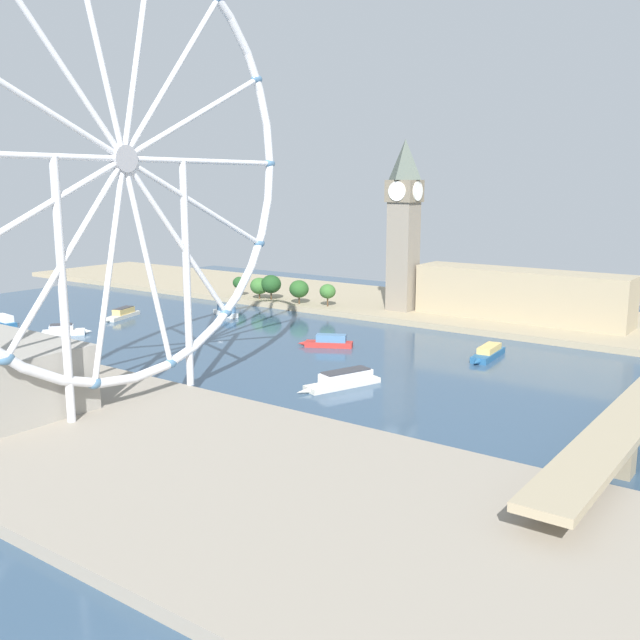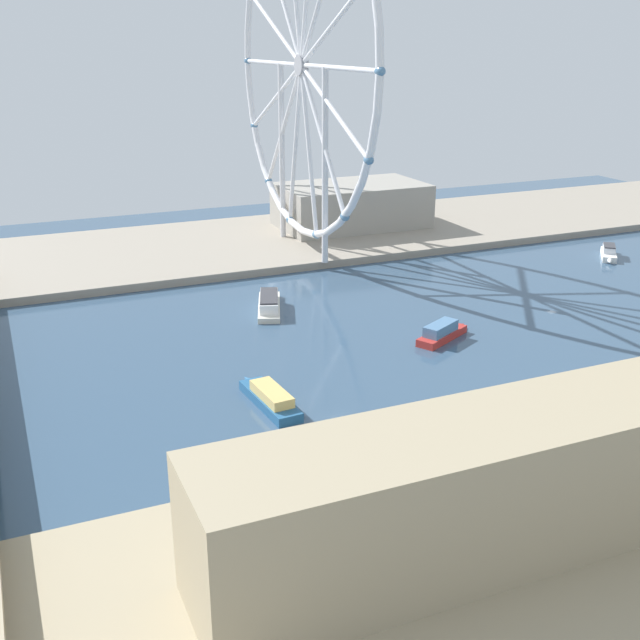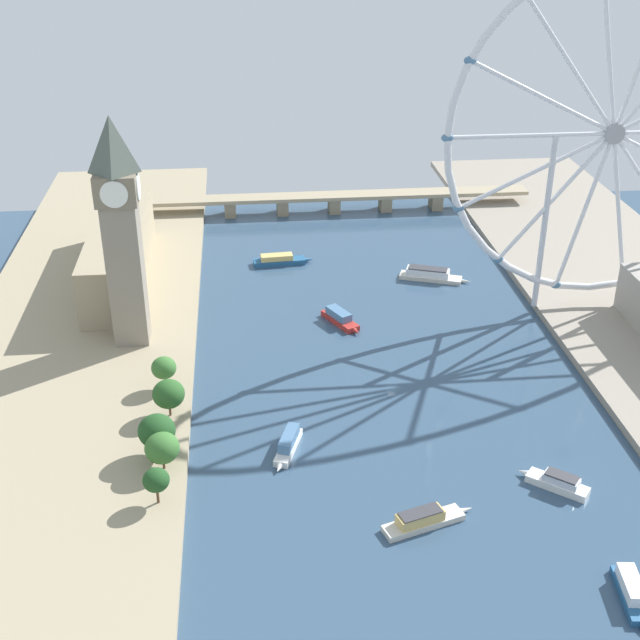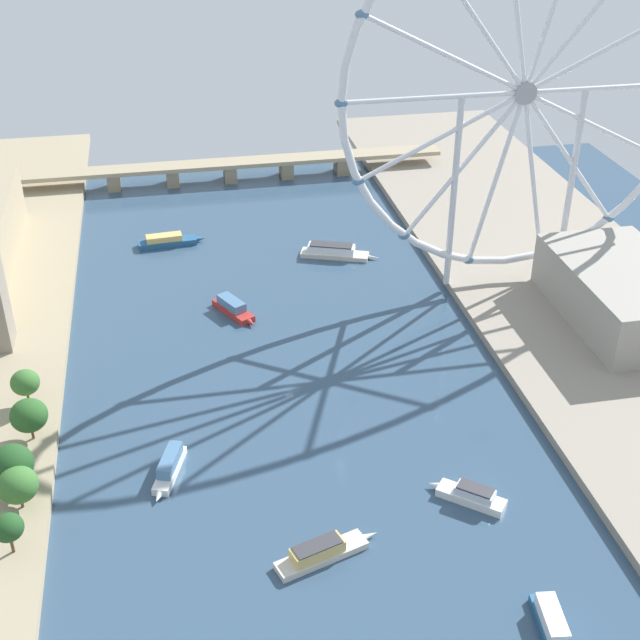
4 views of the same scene
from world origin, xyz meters
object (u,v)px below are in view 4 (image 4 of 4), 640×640
at_px(tour_boat_4, 471,495).
at_px(tour_boat_6, 321,552).
at_px(riverside_hall, 623,293).
at_px(tour_boat_2, 233,308).
at_px(tour_boat_1, 169,467).
at_px(tour_boat_5, 334,251).
at_px(river_bridge, 230,167).
at_px(tour_boat_3, 553,626).
at_px(tour_boat_0, 168,241).
at_px(ferris_wheel, 525,94).

height_order(tour_boat_4, tour_boat_6, tour_boat_6).
bearing_deg(riverside_hall, tour_boat_2, 165.77).
relative_size(tour_boat_1, tour_boat_2, 0.98).
distance_m(tour_boat_1, tour_boat_5, 143.48).
xyz_separation_m(river_bridge, tour_boat_4, (39.29, -243.37, -5.16)).
bearing_deg(tour_boat_3, tour_boat_1, -123.51).
relative_size(tour_boat_2, tour_boat_5, 0.71).
distance_m(tour_boat_0, tour_boat_5, 71.03).
xyz_separation_m(riverside_hall, tour_boat_2, (-134.56, 34.11, -10.45)).
relative_size(ferris_wheel, riverside_hall, 2.10).
relative_size(ferris_wheel, tour_boat_1, 6.20).
relative_size(river_bridge, tour_boat_5, 6.65).
bearing_deg(tour_boat_6, tour_boat_1, 114.23).
bearing_deg(ferris_wheel, tour_boat_4, -115.02).
xyz_separation_m(ferris_wheel, tour_boat_6, (-96.33, -126.61, -72.73)).
xyz_separation_m(tour_boat_0, tour_boat_1, (-5.64, -147.87, 0.35)).
bearing_deg(tour_boat_3, tour_boat_6, -117.04).
distance_m(ferris_wheel, tour_boat_2, 127.61).
xyz_separation_m(river_bridge, tour_boat_6, (-3.78, -255.88, -5.14)).
xyz_separation_m(riverside_hall, tour_boat_3, (-79.30, -122.16, -10.51)).
bearing_deg(tour_boat_6, tour_boat_5, 59.21).
height_order(tour_boat_0, tour_boat_4, tour_boat_4).
distance_m(ferris_wheel, river_bridge, 172.76).
height_order(river_bridge, tour_boat_1, river_bridge).
xyz_separation_m(tour_boat_4, tour_boat_5, (-6.03, 150.38, 0.32)).
height_order(ferris_wheel, tour_boat_2, ferris_wheel).
bearing_deg(tour_boat_2, tour_boat_0, 171.19).
bearing_deg(riverside_hall, river_bridge, 126.41).
bearing_deg(tour_boat_6, riverside_hall, 17.64).
distance_m(riverside_hall, tour_boat_0, 183.63).
relative_size(riverside_hall, tour_boat_4, 3.45).
bearing_deg(tour_boat_2, ferris_wheel, 63.70).
bearing_deg(tour_boat_4, tour_boat_0, -27.62).
height_order(tour_boat_1, tour_boat_4, tour_boat_1).
height_order(river_bridge, tour_boat_6, river_bridge).
bearing_deg(ferris_wheel, river_bridge, 125.60).
height_order(riverside_hall, tour_boat_4, riverside_hall).
height_order(tour_boat_2, tour_boat_4, tour_boat_2).
distance_m(tour_boat_4, tour_boat_5, 150.50).
distance_m(tour_boat_3, tour_boat_5, 195.03).
bearing_deg(tour_boat_5, river_bridge, 129.88).
distance_m(river_bridge, tour_boat_4, 246.57).
bearing_deg(river_bridge, tour_boat_6, -90.85).
relative_size(riverside_hall, tour_boat_2, 2.90).
bearing_deg(tour_boat_4, riverside_hall, -97.12).
bearing_deg(tour_boat_3, ferris_wheel, 169.93).
bearing_deg(river_bridge, tour_boat_1, -100.26).
bearing_deg(tour_boat_5, tour_boat_3, -66.97).
distance_m(ferris_wheel, riverside_hall, 77.83).
distance_m(tour_boat_2, tour_boat_6, 124.67).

